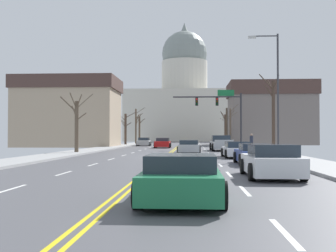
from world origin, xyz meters
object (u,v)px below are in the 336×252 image
object	(u,v)px
sedan_near_03	(254,154)
pedestrian_00	(251,141)
sedan_oncoming_01	(144,142)
sedan_near_02	(237,150)
sedan_near_05	(182,178)
sedan_oncoming_00	(163,143)
street_lamp_right	(274,84)
pickup_truck_near_00	(221,144)
signal_gantry	(221,107)
bicycle_parked	(278,150)
sedan_near_01	(189,147)
sedan_near_04	(271,162)

from	to	relation	value
sedan_near_03	pedestrian_00	xyz separation A→B (m)	(2.30, 17.06, 0.49)
sedan_near_03	sedan_oncoming_01	bearing A→B (deg)	105.18
sedan_near_02	sedan_near_05	distance (m)	20.47
sedan_oncoming_00	sedan_oncoming_01	bearing A→B (deg)	109.75
street_lamp_right	pickup_truck_near_00	distance (m)	14.41
signal_gantry	sedan_near_02	bearing A→B (deg)	-90.40
pickup_truck_near_00	sedan_near_02	bearing A→B (deg)	-89.18
street_lamp_right	bicycle_parked	xyz separation A→B (m)	(0.47, 1.17, -4.82)
sedan_near_03	sedan_oncoming_00	size ratio (longest dim) A/B	1.02
street_lamp_right	sedan_near_01	bearing A→B (deg)	130.41
sedan_oncoming_00	bicycle_parked	world-z (taller)	sedan_oncoming_00
sedan_near_01	sedan_oncoming_00	world-z (taller)	sedan_oncoming_00
signal_gantry	bicycle_parked	size ratio (longest dim) A/B	4.47
sedan_near_02	sedan_oncoming_01	world-z (taller)	sedan_oncoming_01
street_lamp_right	sedan_near_01	xyz separation A→B (m)	(-6.26, 7.35, -4.74)
signal_gantry	sedan_near_04	bearing A→B (deg)	-90.69
sedan_near_04	bicycle_parked	bearing A→B (deg)	77.46
bicycle_parked	pickup_truck_near_00	bearing A→B (deg)	105.37
sedan_near_01	sedan_oncoming_00	bearing A→B (deg)	102.69
sedan_near_04	sedan_oncoming_01	world-z (taller)	sedan_near_04
sedan_near_04	sedan_oncoming_01	bearing A→B (deg)	102.45
signal_gantry	sedan_near_04	world-z (taller)	signal_gantry
bicycle_parked	sedan_near_01	bearing A→B (deg)	137.42
sedan_near_02	sedan_near_03	size ratio (longest dim) A/B	1.07
signal_gantry	pickup_truck_near_00	distance (m)	5.90
pickup_truck_near_00	bicycle_parked	world-z (taller)	pickup_truck_near_00
bicycle_parked	sedan_near_05	bearing A→B (deg)	-107.60
pickup_truck_near_00	sedan_near_05	size ratio (longest dim) A/B	1.30
pickup_truck_near_00	sedan_near_05	world-z (taller)	pickup_truck_near_00
sedan_oncoming_00	pedestrian_00	world-z (taller)	pedestrian_00
street_lamp_right	pickup_truck_near_00	size ratio (longest dim) A/B	1.59
sedan_near_01	sedan_near_04	bearing A→B (deg)	-81.27
sedan_oncoming_00	sedan_near_04	bearing A→B (deg)	-79.61
street_lamp_right	pickup_truck_near_00	world-z (taller)	street_lamp_right
sedan_near_02	sedan_near_04	world-z (taller)	sedan_near_04
sedan_near_03	sedan_near_04	xyz separation A→B (m)	(-0.41, -7.21, 0.05)
street_lamp_right	sedan_near_05	xyz separation A→B (m)	(-6.25, -20.02, -4.75)
signal_gantry	street_lamp_right	bearing A→B (deg)	-81.65
street_lamp_right	sedan_near_03	xyz separation A→B (m)	(-2.53, -7.00, -4.75)
pickup_truck_near_00	pedestrian_00	size ratio (longest dim) A/B	3.41
sedan_near_05	bicycle_parked	bearing A→B (deg)	72.40
street_lamp_right	sedan_near_02	bearing A→B (deg)	176.93
sedan_near_04	sedan_near_03	bearing A→B (deg)	86.71
street_lamp_right	sedan_near_02	world-z (taller)	street_lamp_right
street_lamp_right	sedan_oncoming_01	world-z (taller)	street_lamp_right
sedan_near_02	sedan_near_03	bearing A→B (deg)	-88.75
sedan_near_01	pedestrian_00	world-z (taller)	pedestrian_00
sedan_oncoming_00	bicycle_parked	size ratio (longest dim) A/B	2.44
street_lamp_right	pickup_truck_near_00	bearing A→B (deg)	102.16
sedan_near_01	pickup_truck_near_00	bearing A→B (deg)	60.62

